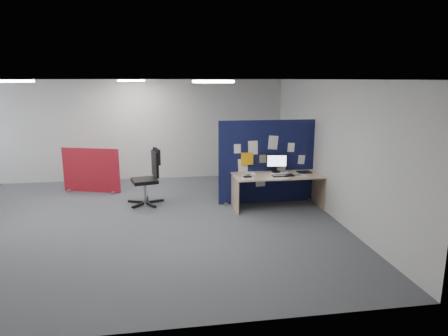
{
  "coord_description": "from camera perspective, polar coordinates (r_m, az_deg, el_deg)",
  "views": [
    {
      "loc": [
        1.17,
        -7.47,
        2.72
      ],
      "look_at": [
        2.36,
        0.08,
        1.0
      ],
      "focal_mm": 32.0,
      "sensor_mm": 36.0,
      "label": 1
    }
  ],
  "objects": [
    {
      "name": "navy_divider",
      "position": [
        8.84,
        6.33,
        0.85
      ],
      "size": [
        2.23,
        0.3,
        1.84
      ],
      "color": "#0F1638",
      "rests_on": "floor"
    },
    {
      "name": "wall_right",
      "position": [
        8.29,
        14.92,
        2.74
      ],
      "size": [
        0.02,
        7.0,
        2.7
      ],
      "primitive_type": "cube",
      "color": "silver",
      "rests_on": "floor"
    },
    {
      "name": "main_desk",
      "position": [
        8.62,
        7.61,
        -1.89
      ],
      "size": [
        1.92,
        0.85,
        0.73
      ],
      "color": "tan",
      "rests_on": "floor"
    },
    {
      "name": "monitor_main",
      "position": [
        8.7,
        7.5,
        0.82
      ],
      "size": [
        0.44,
        0.18,
        0.39
      ],
      "rotation": [
        0.0,
        0.0,
        -0.16
      ],
      "color": "black",
      "rests_on": "main_desk"
    },
    {
      "name": "office_chair",
      "position": [
        8.87,
        -10.54,
        -0.78
      ],
      "size": [
        0.8,
        0.78,
        1.21
      ],
      "rotation": [
        0.0,
        0.0,
        0.25
      ],
      "color": "black",
      "rests_on": "floor"
    },
    {
      "name": "paper_tray",
      "position": [
        8.81,
        11.4,
        -0.58
      ],
      "size": [
        0.29,
        0.24,
        0.01
      ],
      "primitive_type": "cube",
      "rotation": [
        0.0,
        0.0,
        0.06
      ],
      "color": "black",
      "rests_on": "main_desk"
    },
    {
      "name": "ceiling_lights",
      "position": [
        8.18,
        -15.12,
        11.91
      ],
      "size": [
        4.1,
        4.1,
        0.04
      ],
      "color": "white",
      "rests_on": "ceiling"
    },
    {
      "name": "keyboard",
      "position": [
        8.41,
        8.41,
        -1.05
      ],
      "size": [
        0.46,
        0.2,
        0.02
      ],
      "primitive_type": "cube",
      "rotation": [
        0.0,
        0.0,
        0.05
      ],
      "color": "black",
      "rests_on": "main_desk"
    },
    {
      "name": "red_divider",
      "position": [
        10.21,
        -18.45,
        -0.37
      ],
      "size": [
        1.39,
        0.49,
        1.08
      ],
      "rotation": [
        0.0,
        0.0,
        -0.31
      ],
      "color": "maroon",
      "rests_on": "floor"
    },
    {
      "name": "desk_papers",
      "position": [
        8.46,
        6.3,
        -0.99
      ],
      "size": [
        1.38,
        0.77,
        0.0
      ],
      "color": "white",
      "rests_on": "main_desk"
    },
    {
      "name": "wall_back",
      "position": [
        11.12,
        -14.95,
        5.17
      ],
      "size": [
        9.0,
        0.02,
        2.7
      ],
      "primitive_type": "cube",
      "color": "silver",
      "rests_on": "floor"
    },
    {
      "name": "wall_front",
      "position": [
        4.36,
        -24.18,
        -6.76
      ],
      "size": [
        9.0,
        0.02,
        2.7
      ],
      "primitive_type": "cube",
      "color": "silver",
      "rests_on": "floor"
    },
    {
      "name": "mouse",
      "position": [
        8.49,
        10.47,
        -0.98
      ],
      "size": [
        0.11,
        0.07,
        0.03
      ],
      "primitive_type": "cube",
      "rotation": [
        0.0,
        0.0,
        0.15
      ],
      "color": "#A1A1A6",
      "rests_on": "main_desk"
    },
    {
      "name": "ceiling",
      "position": [
        7.56,
        -18.23,
        11.92
      ],
      "size": [
        9.0,
        7.0,
        0.02
      ],
      "primitive_type": "cube",
      "color": "white",
      "rests_on": "wall_back"
    },
    {
      "name": "floor",
      "position": [
        8.03,
        -16.9,
        -7.67
      ],
      "size": [
        9.0,
        9.0,
        0.0
      ],
      "primitive_type": "plane",
      "color": "#54575C",
      "rests_on": "ground"
    }
  ]
}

